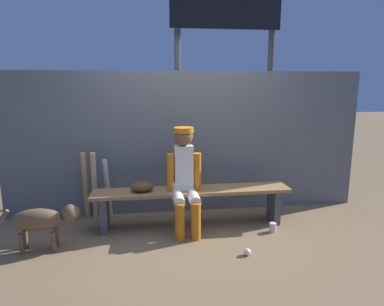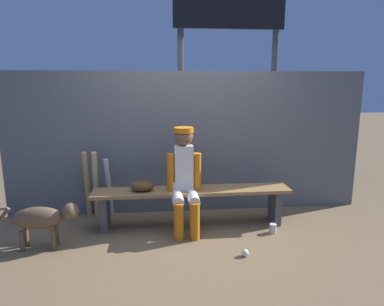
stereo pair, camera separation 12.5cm
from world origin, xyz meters
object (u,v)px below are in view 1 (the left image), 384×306
Objects in this scene: dugout_bench at (192,197)px; player_seated at (185,176)px; bat_wood_natural at (94,186)px; bat_aluminum_silver at (108,189)px; dog at (43,220)px; bat_wood_tan at (85,186)px; baseball at (247,252)px; cup_on_bench at (175,186)px; baseball_glove at (142,186)px; cup_on_ground at (273,227)px; scoreboard at (229,34)px.

dugout_bench is 1.95× the size of player_seated.
bat_aluminum_silver is at bearing 8.46° from bat_wood_natural.
bat_aluminum_silver is at bearing 53.63° from dog.
player_seated is at bearing -22.31° from bat_wood_tan.
cup_on_bench reaches higher than baseball.
bat_wood_natural is at bearing -20.66° from bat_wood_tan.
bat_wood_natural reaches higher than bat_wood_tan.
cup_on_bench is (-0.11, 0.08, -0.14)m from player_seated.
baseball is (1.66, -1.17, -0.42)m from bat_wood_natural.
dugout_bench is 2.61× the size of bat_wood_natural.
dog is (-1.41, -0.39, -0.19)m from cup_on_bench.
dugout_bench is 8.57× the size of baseball_glove.
baseball_glove is 3.78× the size of baseball.
baseball is 0.67× the size of cup_on_ground.
baseball is 0.69m from cup_on_ground.
scoreboard is (0.35, 2.42, 2.46)m from baseball.
player_seated is 4.40× the size of baseball_glove.
dugout_bench reaches higher than cup_on_ground.
dog is (-0.30, -0.81, -0.11)m from bat_wood_tan.
scoreboard is at bearing 39.63° from dog.
baseball is (1.06, -0.82, -0.49)m from baseball_glove.
cup_on_ground is 2.57m from dog.
scoreboard reaches higher than cup_on_ground.
bat_wood_tan reaches higher than cup_on_bench.
bat_aluminum_silver is (-0.44, 0.37, -0.13)m from baseball_glove.
baseball is at bearing -34.27° from bat_wood_tan.
bat_wood_natural is 0.13m from bat_wood_tan.
bat_wood_tan is 2.20m from baseball.
baseball_glove is 0.30× the size of bat_wood_natural.
cup_on_ground is (1.97, -0.68, -0.35)m from bat_aluminum_silver.
baseball_glove is (-0.50, 0.11, -0.14)m from player_seated.
bat_wood_tan reaches higher than bat_aluminum_silver.
cup_on_ground is 3.10m from scoreboard.
bat_aluminum_silver is at bearing 160.36° from dugout_bench.
bat_wood_natural is 1.02× the size of bat_wood_tan.
cup_on_ground is (2.13, -0.66, -0.40)m from bat_wood_natural.
cup_on_ground is at bearing -11.54° from baseball_glove.
dugout_bench is 21.81× the size of cup_on_ground.
baseball_glove is 2.55× the size of cup_on_bench.
bat_wood_natural is 1.06m from cup_on_bench.
bat_wood_tan is 8.18× the size of cup_on_bench.
baseball is 1.15m from cup_on_bench.
player_seated is 1.09m from bat_aluminum_silver.
bat_aluminum_silver reaches higher than cup_on_ground.
baseball is at bearing -49.68° from cup_on_bench.
bat_wood_natural is (-1.11, 0.46, -0.21)m from player_seated.
bat_aluminum_silver is 7.34× the size of cup_on_bench.
cup_on_bench is 0.13× the size of dog.
bat_aluminum_silver is 0.98m from dog.
bat_aluminum_silver is 0.28m from bat_wood_tan.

